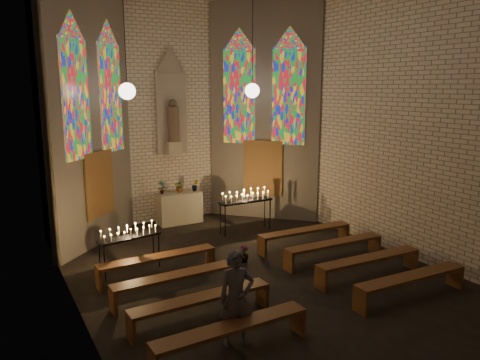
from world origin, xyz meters
name	(u,v)px	position (x,y,z in m)	size (l,w,h in m)	color
floor	(271,284)	(0.00, 0.00, 0.00)	(12.00, 12.00, 0.00)	black
room	(205,109)	(0.00, 3.37, 3.72)	(8.22, 12.43, 7.00)	beige
altar	(179,208)	(0.00, 5.45, 0.50)	(1.40, 0.60, 1.00)	#B8B096
flower_vase_left	(162,188)	(-0.55, 5.50, 1.21)	(0.22, 0.15, 0.43)	#4C723F
flower_vase_center	(180,186)	(0.06, 5.51, 1.20)	(0.36, 0.31, 0.40)	#4C723F
flower_vase_right	(195,185)	(0.55, 5.42, 1.20)	(0.22, 0.18, 0.40)	#4C723F
aisle_flower_pot	(244,254)	(0.12, 1.47, 0.21)	(0.24, 0.24, 0.42)	#4C723F
votive_stand_left	(129,234)	(-2.54, 2.22, 0.93)	(1.52, 0.60, 1.08)	black
votive_stand_right	(246,198)	(1.39, 3.60, 1.04)	(1.66, 0.40, 1.22)	black
pew_left_0	(158,260)	(-2.09, 1.56, 0.43)	(2.77, 0.46, 0.53)	#512E17
pew_right_0	(305,233)	(2.09, 1.56, 0.43)	(2.77, 0.46, 0.53)	#512E17
pew_left_1	(177,278)	(-2.09, 0.36, 0.43)	(2.77, 0.46, 0.53)	#512E17
pew_right_1	(334,245)	(2.09, 0.36, 0.43)	(2.77, 0.46, 0.53)	#512E17
pew_left_2	(201,301)	(-2.09, -0.84, 0.43)	(2.77, 0.46, 0.53)	#512E17
pew_right_2	(369,261)	(2.09, -0.84, 0.43)	(2.77, 0.46, 0.53)	#512E17
pew_left_3	(232,330)	(-2.09, -2.04, 0.43)	(2.77, 0.46, 0.53)	#512E17
pew_right_3	(411,280)	(2.09, -2.04, 0.43)	(2.77, 0.46, 0.53)	#512E17
visitor	(236,298)	(-1.87, -1.79, 0.84)	(0.61, 0.40, 1.68)	#44454D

